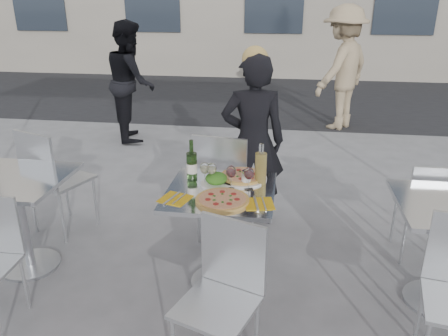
# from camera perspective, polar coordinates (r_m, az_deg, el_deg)

# --- Properties ---
(ground) EXTENTS (80.00, 80.00, 0.00)m
(ground) POSITION_cam_1_polar(r_m,az_deg,el_deg) (3.32, -0.38, -14.75)
(ground) COLOR slate
(street_asphalt) EXTENTS (24.00, 5.00, 0.00)m
(street_asphalt) POSITION_cam_1_polar(r_m,az_deg,el_deg) (9.36, 5.65, 9.44)
(street_asphalt) COLOR black
(street_asphalt) RESTS_ON ground
(main_table) EXTENTS (0.72, 0.72, 0.75)m
(main_table) POSITION_cam_1_polar(r_m,az_deg,el_deg) (3.03, -0.41, -6.52)
(main_table) COLOR #B7BABF
(main_table) RESTS_ON ground
(side_table_left) EXTENTS (0.72, 0.72, 0.75)m
(side_table_left) POSITION_cam_1_polar(r_m,az_deg,el_deg) (3.55, -25.14, -4.26)
(side_table_left) COLOR #B7BABF
(side_table_left) RESTS_ON ground
(chair_far) EXTENTS (0.50, 0.51, 0.97)m
(chair_far) POSITION_cam_1_polar(r_m,az_deg,el_deg) (3.55, -0.10, -1.47)
(chair_far) COLOR silver
(chair_far) RESTS_ON ground
(chair_near) EXTENTS (0.50, 0.51, 0.86)m
(chair_near) POSITION_cam_1_polar(r_m,az_deg,el_deg) (2.44, 0.01, -15.05)
(chair_near) COLOR silver
(chair_near) RESTS_ON ground
(side_chair_lfar) EXTENTS (0.57, 0.57, 0.95)m
(side_chair_lfar) POSITION_cam_1_polar(r_m,az_deg,el_deg) (3.96, -21.75, -0.73)
(side_chair_lfar) COLOR silver
(side_chair_lfar) RESTS_ON ground
(side_chair_rfar) EXTENTS (0.39, 0.40, 0.83)m
(side_chair_rfar) POSITION_cam_1_polar(r_m,az_deg,el_deg) (3.66, 25.17, -4.33)
(side_chair_rfar) COLOR silver
(side_chair_rfar) RESTS_ON ground
(woman_diner) EXTENTS (0.61, 0.45, 1.54)m
(woman_diner) POSITION_cam_1_polar(r_m,az_deg,el_deg) (3.84, 3.81, 3.43)
(woman_diner) COLOR black
(woman_diner) RESTS_ON ground
(pedestrian_a) EXTENTS (0.89, 0.99, 1.67)m
(pedestrian_a) POSITION_cam_1_polar(r_m,az_deg,el_deg) (6.41, -12.05, 11.01)
(pedestrian_a) COLOR black
(pedestrian_a) RESTS_ON ground
(pedestrian_b) EXTENTS (1.25, 1.38, 1.86)m
(pedestrian_b) POSITION_cam_1_polar(r_m,az_deg,el_deg) (7.05, 15.19, 12.44)
(pedestrian_b) COLOR tan
(pedestrian_b) RESTS_ON ground
(pizza_near) EXTENTS (0.34, 0.34, 0.02)m
(pizza_near) POSITION_cam_1_polar(r_m,az_deg,el_deg) (2.78, -0.21, -4.14)
(pizza_near) COLOR #DDB156
(pizza_near) RESTS_ON main_table
(pizza_far) EXTENTS (0.35, 0.35, 0.03)m
(pizza_far) POSITION_cam_1_polar(r_m,az_deg,el_deg) (3.11, 2.42, -1.13)
(pizza_far) COLOR white
(pizza_far) RESTS_ON main_table
(salad_plate) EXTENTS (0.22, 0.22, 0.09)m
(salad_plate) POSITION_cam_1_polar(r_m,az_deg,el_deg) (3.01, -1.01, -1.52)
(salad_plate) COLOR white
(salad_plate) RESTS_ON main_table
(wine_bottle) EXTENTS (0.07, 0.08, 0.29)m
(wine_bottle) POSITION_cam_1_polar(r_m,az_deg,el_deg) (3.06, -4.23, 0.43)
(wine_bottle) COLOR #2B501E
(wine_bottle) RESTS_ON main_table
(carafe) EXTENTS (0.08, 0.08, 0.29)m
(carafe) POSITION_cam_1_polar(r_m,az_deg,el_deg) (3.00, 4.82, 0.07)
(carafe) COLOR tan
(carafe) RESTS_ON main_table
(sugar_shaker) EXTENTS (0.06, 0.06, 0.11)m
(sugar_shaker) POSITION_cam_1_polar(r_m,az_deg,el_deg) (2.99, 2.92, -1.31)
(sugar_shaker) COLOR white
(sugar_shaker) RESTS_ON main_table
(wineglass_white_a) EXTENTS (0.07, 0.07, 0.16)m
(wineglass_white_a) POSITION_cam_1_polar(r_m,az_deg,el_deg) (3.00, -2.54, -0.12)
(wineglass_white_a) COLOR white
(wineglass_white_a) RESTS_ON main_table
(wineglass_white_b) EXTENTS (0.07, 0.07, 0.16)m
(wineglass_white_b) POSITION_cam_1_polar(r_m,az_deg,el_deg) (2.98, -1.62, -0.20)
(wineglass_white_b) COLOR white
(wineglass_white_b) RESTS_ON main_table
(wineglass_red_a) EXTENTS (0.07, 0.07, 0.16)m
(wineglass_red_a) POSITION_cam_1_polar(r_m,az_deg,el_deg) (2.93, 0.92, -0.58)
(wineglass_red_a) COLOR white
(wineglass_red_a) RESTS_ON main_table
(wineglass_red_b) EXTENTS (0.07, 0.07, 0.16)m
(wineglass_red_b) POSITION_cam_1_polar(r_m,az_deg,el_deg) (2.91, 3.28, -0.81)
(wineglass_red_b) COLOR white
(wineglass_red_b) RESTS_ON main_table
(napkin_left) EXTENTS (0.22, 0.22, 0.01)m
(napkin_left) POSITION_cam_1_polar(r_m,az_deg,el_deg) (2.83, -6.40, -3.98)
(napkin_left) COLOR gold
(napkin_left) RESTS_ON main_table
(napkin_right) EXTENTS (0.21, 0.21, 0.01)m
(napkin_right) POSITION_cam_1_polar(r_m,az_deg,el_deg) (2.75, 4.61, -4.65)
(napkin_right) COLOR gold
(napkin_right) RESTS_ON main_table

